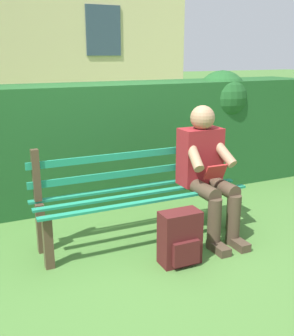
% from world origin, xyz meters
% --- Properties ---
extents(ground, '(60.00, 60.00, 0.00)m').
position_xyz_m(ground, '(0.00, 0.00, 0.00)').
color(ground, '#477533').
extents(park_bench, '(1.88, 0.45, 0.88)m').
position_xyz_m(park_bench, '(0.00, -0.06, 0.43)').
color(park_bench, '#4C3828').
rests_on(park_bench, ground).
extents(person_seated, '(0.44, 0.73, 1.18)m').
position_xyz_m(person_seated, '(-0.59, 0.10, 0.62)').
color(person_seated, maroon).
rests_on(person_seated, ground).
extents(hedge_backdrop, '(5.91, 0.77, 1.42)m').
position_xyz_m(hedge_backdrop, '(0.14, -1.26, 0.68)').
color(hedge_backdrop, '#1E5123').
rests_on(hedge_backdrop, ground).
extents(backpack, '(0.32, 0.25, 0.44)m').
position_xyz_m(backpack, '(-0.10, 0.50, 0.21)').
color(backpack, '#4C1919').
rests_on(backpack, ground).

